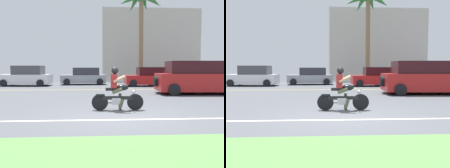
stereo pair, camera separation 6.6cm
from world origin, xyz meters
The scene contains 11 objects.
ground centered at (0.00, 3.00, -0.02)m, with size 56.00×30.00×0.04m, color #4C4F54.
lane_line_near centered at (0.00, -0.45, 0.00)m, with size 50.40×0.12×0.01m, color silver.
lane_line_far centered at (0.00, 8.64, 0.00)m, with size 50.40×0.12×0.01m, color yellow.
motorcyclist centered at (-0.05, 1.05, 0.63)m, with size 1.79×0.58×1.50m.
suv_nearby centered at (5.07, 5.93, 0.90)m, with size 5.16×2.43×1.84m.
parked_car_0 centered at (-6.48, 12.49, 0.76)m, with size 4.05×2.16×1.64m.
parked_car_1 centered at (-1.89, 13.74, 0.69)m, with size 3.99×2.14×1.48m.
parked_car_2 centered at (3.45, 11.67, 0.71)m, with size 3.80×1.92×1.51m.
parked_car_3 centered at (8.52, 11.31, 0.70)m, with size 4.22×1.97×1.50m.
palm_tree_0 centered at (3.34, 14.69, 7.29)m, with size 4.34×4.16×8.79m.
building_far centered at (5.41, 21.00, 4.05)m, with size 11.12×4.00×8.10m, color #BCB7AD.
Camera 2 is at (-0.67, -6.95, 1.47)m, focal length 37.50 mm.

